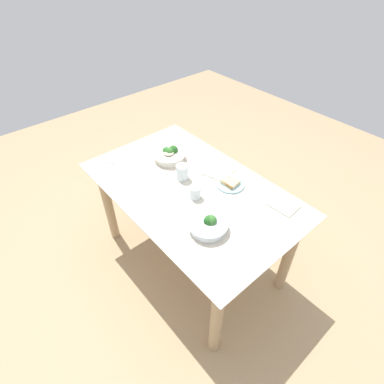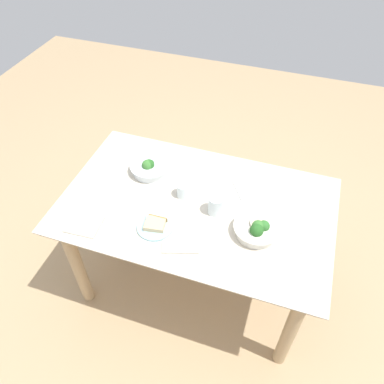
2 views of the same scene
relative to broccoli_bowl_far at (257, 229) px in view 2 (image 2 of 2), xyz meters
The scene contains 13 objects.
ground_plane 0.85m from the broccoli_bowl_far, 15.28° to the right, with size 6.00×6.00×0.00m, color tan.
dining_table 0.38m from the broccoli_bowl_far, 15.28° to the right, with size 1.42×0.87×0.74m.
broccoli_bowl_far is the anchor object (origin of this frame).
broccoli_bowl_near 0.71m from the broccoli_bowl_far, 20.35° to the right, with size 0.22×0.22×0.09m.
bread_side_plate 0.50m from the broccoli_bowl_far, 13.83° to the left, with size 0.18×0.18×0.04m.
water_glass_center 0.24m from the broccoli_bowl_far, 17.63° to the right, with size 0.08×0.08×0.10m, color silver.
water_glass_side 0.44m from the broccoli_bowl_far, 17.13° to the right, with size 0.07×0.07×0.08m, color silver.
fork_by_far_bowl 0.44m from the broccoli_bowl_far, 125.15° to the right, with size 0.08×0.07×0.00m.
fork_by_near_bowl 0.19m from the broccoli_bowl_far, 165.80° to the left, with size 0.09×0.02×0.00m.
table_knife_left 0.60m from the broccoli_bowl_far, ahead, with size 0.21×0.01×0.00m, color #B7B7BC.
table_knife_right 0.30m from the broccoli_bowl_far, 58.46° to the right, with size 0.19×0.01×0.00m, color #B7B7BC.
napkin_folded_upper 0.85m from the broccoli_bowl_far, 15.09° to the left, with size 0.17×0.13×0.01m, color #B1A997.
napkin_folded_lower 0.37m from the broccoli_bowl_far, 24.90° to the left, with size 0.18×0.16×0.01m, color #B1A997.
Camera 2 is at (-0.40, 1.27, 2.20)m, focal length 35.30 mm.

